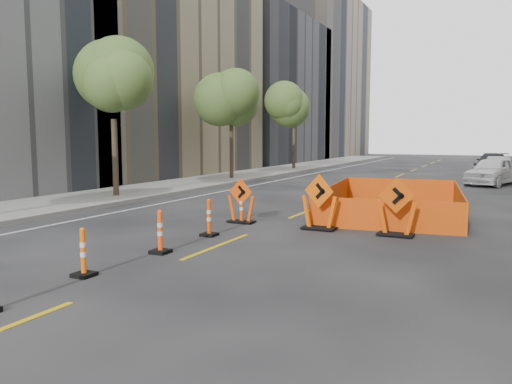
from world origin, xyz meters
The scene contains 18 objects.
ground_plane centered at (0.00, 0.00, 0.00)m, with size 140.00×140.00×0.00m, color black.
sidewalk_left centered at (-9.00, 12.00, 0.07)m, with size 4.00×90.00×0.15m, color gray.
bld_left_d centered at (-17.00, 39.20, 7.00)m, with size 12.00×16.00×14.00m, color #4C4C51.
bld_left_e centered at (-17.00, 55.60, 10.00)m, with size 12.00×20.00×20.00m, color gray.
tree_l_b centered at (-8.40, 10.00, 4.53)m, with size 2.80×2.80×5.95m.
tree_l_c centered at (-8.40, 20.00, 4.53)m, with size 2.80×2.80×5.95m.
tree_l_d centered at (-8.40, 30.00, 4.53)m, with size 2.80×2.80×5.95m.
channelizer_3 centered at (-0.92, 0.70, 0.46)m, with size 0.36×0.36×0.92m, color #EC5C09, non-canonical shape.
channelizer_4 centered at (-0.78, 2.83, 0.49)m, with size 0.39×0.39×0.98m, color #FF460A, non-canonical shape.
channelizer_5 centered at (-0.82, 4.96, 0.49)m, with size 0.39×0.39×0.98m, color #E43F09, non-canonical shape.
channelizer_6 centered at (-0.98, 7.10, 0.48)m, with size 0.38×0.38×0.95m, color #E24309, non-canonical shape.
chevron_sign_left centered at (-1.00, 7.11, 0.67)m, with size 0.89×0.54×1.34m, color #DD4609, non-canonical shape.
chevron_sign_center centered at (1.47, 7.06, 0.78)m, with size 1.04×0.62×1.55m, color #E55809, non-canonical shape.
chevron_sign_right centered at (3.55, 7.07, 0.76)m, with size 1.02×0.61×1.52m, color #D84B09, non-canonical shape.
safety_fence centered at (2.73, 11.10, 0.44)m, with size 4.15×7.06×0.88m, color #DB460B, non-canonical shape.
parked_car_near centered at (5.60, 23.43, 0.75)m, with size 1.78×4.41×1.50m, color silver.
parked_car_mid centered at (5.94, 28.59, 0.67)m, with size 1.42×4.06×1.34m, color #A4A3A9.
parked_car_far centered at (5.45, 33.64, 0.70)m, with size 1.97×4.84×1.40m, color black.
Camera 1 is at (5.88, -6.00, 2.57)m, focal length 35.00 mm.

